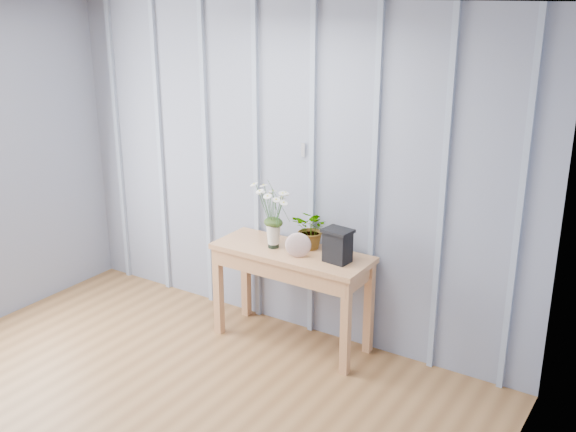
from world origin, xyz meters
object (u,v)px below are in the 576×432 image
Objects in this scene: sideboard at (292,265)px; carved_box at (338,245)px; daisy_vase at (273,207)px; felt_disc_vessel at (298,245)px.

carved_box reaches higher than sideboard.
sideboard is at bearing 8.47° from daisy_vase.
felt_disc_vessel is at bearing -163.60° from carved_box.
carved_box is at bearing -1.35° from sideboard.
sideboard is at bearing 178.65° from carved_box.
sideboard is 0.45m from carved_box.
daisy_vase is at bearing -178.63° from carved_box.
daisy_vase is at bearing -171.53° from sideboard.
carved_box is (0.27, 0.08, 0.03)m from felt_disc_vessel.
felt_disc_vessel is at bearing -14.83° from daisy_vase.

